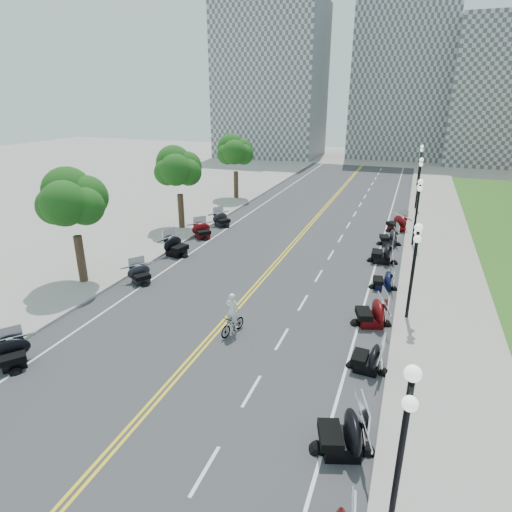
% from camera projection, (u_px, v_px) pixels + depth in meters
% --- Properties ---
extents(ground, '(160.00, 160.00, 0.00)m').
position_uv_depth(ground, '(220.00, 327.00, 21.08)').
color(ground, gray).
extents(road, '(16.00, 90.00, 0.01)m').
position_uv_depth(road, '(280.00, 259.00, 29.86)').
color(road, '#333335').
rests_on(road, ground).
extents(centerline_yellow_a, '(0.12, 90.00, 0.00)m').
position_uv_depth(centerline_yellow_a, '(278.00, 259.00, 29.90)').
color(centerline_yellow_a, yellow).
rests_on(centerline_yellow_a, road).
extents(centerline_yellow_b, '(0.12, 90.00, 0.00)m').
position_uv_depth(centerline_yellow_b, '(282.00, 259.00, 29.82)').
color(centerline_yellow_b, yellow).
rests_on(centerline_yellow_b, road).
extents(edge_line_north, '(0.12, 90.00, 0.00)m').
position_uv_depth(edge_line_north, '(374.00, 271.00, 27.78)').
color(edge_line_north, white).
rests_on(edge_line_north, road).
extents(edge_line_south, '(0.12, 90.00, 0.00)m').
position_uv_depth(edge_line_south, '(198.00, 248.00, 31.93)').
color(edge_line_south, white).
rests_on(edge_line_south, road).
extents(lane_dash_4, '(0.12, 2.00, 0.00)m').
position_uv_depth(lane_dash_4, '(205.00, 470.00, 13.02)').
color(lane_dash_4, white).
rests_on(lane_dash_4, road).
extents(lane_dash_5, '(0.12, 2.00, 0.00)m').
position_uv_depth(lane_dash_5, '(252.00, 391.00, 16.53)').
color(lane_dash_5, white).
rests_on(lane_dash_5, road).
extents(lane_dash_6, '(0.12, 2.00, 0.00)m').
position_uv_depth(lane_dash_6, '(282.00, 339.00, 20.04)').
color(lane_dash_6, white).
rests_on(lane_dash_6, road).
extents(lane_dash_7, '(0.12, 2.00, 0.00)m').
position_uv_depth(lane_dash_7, '(303.00, 303.00, 23.55)').
color(lane_dash_7, white).
rests_on(lane_dash_7, road).
extents(lane_dash_8, '(0.12, 2.00, 0.00)m').
position_uv_depth(lane_dash_8, '(319.00, 276.00, 27.07)').
color(lane_dash_8, white).
rests_on(lane_dash_8, road).
extents(lane_dash_9, '(0.12, 2.00, 0.00)m').
position_uv_depth(lane_dash_9, '(331.00, 255.00, 30.58)').
color(lane_dash_9, white).
rests_on(lane_dash_9, road).
extents(lane_dash_10, '(0.12, 2.00, 0.00)m').
position_uv_depth(lane_dash_10, '(340.00, 238.00, 34.09)').
color(lane_dash_10, white).
rests_on(lane_dash_10, road).
extents(lane_dash_11, '(0.12, 2.00, 0.00)m').
position_uv_depth(lane_dash_11, '(348.00, 225.00, 37.60)').
color(lane_dash_11, white).
rests_on(lane_dash_11, road).
extents(lane_dash_12, '(0.12, 2.00, 0.00)m').
position_uv_depth(lane_dash_12, '(355.00, 214.00, 41.11)').
color(lane_dash_12, white).
rests_on(lane_dash_12, road).
extents(lane_dash_13, '(0.12, 2.00, 0.00)m').
position_uv_depth(lane_dash_13, '(360.00, 205.00, 44.62)').
color(lane_dash_13, white).
rests_on(lane_dash_13, road).
extents(lane_dash_14, '(0.12, 2.00, 0.00)m').
position_uv_depth(lane_dash_14, '(365.00, 197.00, 48.13)').
color(lane_dash_14, white).
rests_on(lane_dash_14, road).
extents(lane_dash_15, '(0.12, 2.00, 0.00)m').
position_uv_depth(lane_dash_15, '(369.00, 190.00, 51.65)').
color(lane_dash_15, white).
rests_on(lane_dash_15, road).
extents(lane_dash_16, '(0.12, 2.00, 0.00)m').
position_uv_depth(lane_dash_16, '(372.00, 184.00, 55.16)').
color(lane_dash_16, white).
rests_on(lane_dash_16, road).
extents(lane_dash_17, '(0.12, 2.00, 0.00)m').
position_uv_depth(lane_dash_17, '(376.00, 178.00, 58.67)').
color(lane_dash_17, white).
rests_on(lane_dash_17, road).
extents(lane_dash_18, '(0.12, 2.00, 0.00)m').
position_uv_depth(lane_dash_18, '(378.00, 174.00, 62.18)').
color(lane_dash_18, white).
rests_on(lane_dash_18, road).
extents(lane_dash_19, '(0.12, 2.00, 0.00)m').
position_uv_depth(lane_dash_19, '(381.00, 169.00, 65.69)').
color(lane_dash_19, white).
rests_on(lane_dash_19, road).
extents(sidewalk_north, '(5.00, 90.00, 0.15)m').
position_uv_depth(sidewalk_north, '(442.00, 279.00, 26.44)').
color(sidewalk_north, '#9E9991').
rests_on(sidewalk_north, ground).
extents(sidewalk_south, '(5.00, 90.00, 0.15)m').
position_uv_depth(sidewalk_south, '(151.00, 241.00, 33.23)').
color(sidewalk_south, '#9E9991').
rests_on(sidewalk_south, ground).
extents(distant_block_a, '(18.00, 14.00, 26.00)m').
position_uv_depth(distant_block_a, '(271.00, 82.00, 76.75)').
color(distant_block_a, gray).
rests_on(distant_block_a, ground).
extents(distant_block_b, '(16.00, 12.00, 30.00)m').
position_uv_depth(distant_block_b, '(403.00, 69.00, 74.19)').
color(distant_block_b, gray).
rests_on(distant_block_b, ground).
extents(street_lamp_1, '(0.50, 1.20, 4.90)m').
position_uv_depth(street_lamp_1, '(401.00, 453.00, 10.36)').
color(street_lamp_1, black).
rests_on(street_lamp_1, sidewalk_north).
extents(street_lamp_2, '(0.50, 1.20, 4.90)m').
position_uv_depth(street_lamp_2, '(413.00, 273.00, 20.89)').
color(street_lamp_2, black).
rests_on(street_lamp_2, sidewalk_north).
extents(street_lamp_3, '(0.50, 1.20, 4.90)m').
position_uv_depth(street_lamp_3, '(416.00, 213.00, 31.43)').
color(street_lamp_3, black).
rests_on(street_lamp_3, sidewalk_north).
extents(street_lamp_4, '(0.50, 1.20, 4.90)m').
position_uv_depth(street_lamp_4, '(418.00, 183.00, 41.96)').
color(street_lamp_4, black).
rests_on(street_lamp_4, sidewalk_north).
extents(street_lamp_5, '(0.50, 1.20, 4.90)m').
position_uv_depth(street_lamp_5, '(420.00, 166.00, 52.50)').
color(street_lamp_5, black).
rests_on(street_lamp_5, sidewalk_north).
extents(tree_2, '(4.80, 4.80, 9.20)m').
position_uv_depth(tree_2, '(73.00, 207.00, 24.40)').
color(tree_2, '#235619').
rests_on(tree_2, sidewalk_south).
extents(tree_3, '(4.80, 4.80, 9.20)m').
position_uv_depth(tree_3, '(179.00, 173.00, 34.93)').
color(tree_3, '#235619').
rests_on(tree_3, sidewalk_south).
extents(tree_4, '(4.80, 4.80, 9.20)m').
position_uv_depth(tree_4, '(236.00, 155.00, 45.47)').
color(tree_4, '#235619').
rests_on(tree_4, sidewalk_south).
extents(motorcycle_n_4, '(2.83, 2.83, 1.57)m').
position_uv_depth(motorcycle_n_4, '(342.00, 431.00, 13.48)').
color(motorcycle_n_4, black).
rests_on(motorcycle_n_4, road).
extents(motorcycle_n_5, '(2.01, 2.01, 1.33)m').
position_uv_depth(motorcycle_n_5, '(368.00, 356.00, 17.59)').
color(motorcycle_n_5, black).
rests_on(motorcycle_n_5, road).
extents(motorcycle_n_6, '(2.72, 2.72, 1.51)m').
position_uv_depth(motorcycle_n_6, '(371.00, 311.00, 21.06)').
color(motorcycle_n_6, '#590A0C').
rests_on(motorcycle_n_6, road).
extents(motorcycle_n_7, '(2.01, 2.01, 1.24)m').
position_uv_depth(motorcycle_n_7, '(383.00, 279.00, 25.08)').
color(motorcycle_n_7, black).
rests_on(motorcycle_n_7, road).
extents(motorcycle_n_8, '(2.26, 2.26, 1.53)m').
position_uv_depth(motorcycle_n_8, '(383.00, 252.00, 28.99)').
color(motorcycle_n_8, black).
rests_on(motorcycle_n_8, road).
extents(motorcycle_n_9, '(2.36, 2.36, 1.38)m').
position_uv_depth(motorcycle_n_9, '(389.00, 236.00, 32.43)').
color(motorcycle_n_9, black).
rests_on(motorcycle_n_9, road).
extents(motorcycle_n_10, '(2.94, 2.94, 1.47)m').
position_uv_depth(motorcycle_n_10, '(397.00, 222.00, 35.79)').
color(motorcycle_n_10, '#590A0C').
rests_on(motorcycle_n_10, road).
extents(motorcycle_s_4, '(2.59, 2.59, 1.29)m').
position_uv_depth(motorcycle_s_4, '(12.00, 353.00, 17.86)').
color(motorcycle_s_4, black).
rests_on(motorcycle_s_4, road).
extents(motorcycle_s_6, '(2.47, 2.47, 1.24)m').
position_uv_depth(motorcycle_s_6, '(140.00, 273.00, 25.85)').
color(motorcycle_s_6, black).
rests_on(motorcycle_s_6, road).
extents(motorcycle_s_7, '(2.60, 2.60, 1.53)m').
position_uv_depth(motorcycle_s_7, '(176.00, 245.00, 30.28)').
color(motorcycle_s_7, black).
rests_on(motorcycle_s_7, road).
extents(motorcycle_s_8, '(2.71, 2.71, 1.34)m').
position_uv_depth(motorcycle_s_8, '(202.00, 230.00, 34.00)').
color(motorcycle_s_8, '#590A0C').
rests_on(motorcycle_s_8, road).
extents(motorcycle_s_9, '(2.59, 2.59, 1.33)m').
position_uv_depth(motorcycle_s_9, '(222.00, 219.00, 37.09)').
color(motorcycle_s_9, black).
rests_on(motorcycle_s_9, road).
extents(bicycle, '(0.92, 1.73, 1.00)m').
position_uv_depth(bicycle, '(233.00, 324.00, 20.34)').
color(bicycle, '#A51414').
rests_on(bicycle, road).
extents(cyclist_rider, '(0.65, 0.43, 1.78)m').
position_uv_depth(cyclist_rider, '(232.00, 298.00, 19.85)').
color(cyclist_rider, white).
rests_on(cyclist_rider, bicycle).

